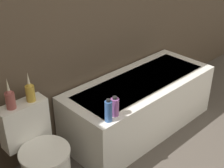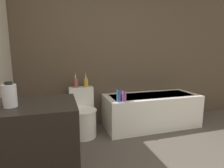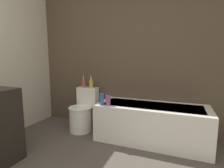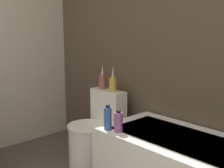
{
  "view_description": "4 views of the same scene",
  "coord_description": "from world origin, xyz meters",
  "px_view_note": "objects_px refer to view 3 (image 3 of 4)",
  "views": [
    {
      "loc": [
        -1.39,
        0.26,
        2.01
      ],
      "look_at": [
        0.13,
        1.84,
        0.81
      ],
      "focal_mm": 50.0,
      "sensor_mm": 36.0,
      "label": 1
    },
    {
      "loc": [
        -0.8,
        -0.61,
        1.25
      ],
      "look_at": [
        -0.07,
        1.85,
        0.81
      ],
      "focal_mm": 28.0,
      "sensor_mm": 36.0,
      "label": 2
    },
    {
      "loc": [
        1.08,
        -0.55,
        1.24
      ],
      "look_at": [
        0.12,
        1.87,
        0.87
      ],
      "focal_mm": 28.0,
      "sensor_mm": 36.0,
      "label": 3
    },
    {
      "loc": [
        1.75,
        0.18,
        1.4
      ],
      "look_at": [
        0.04,
        1.76,
        0.93
      ],
      "focal_mm": 50.0,
      "sensor_mm": 36.0,
      "label": 4
    }
  ],
  "objects_px": {
    "vase_gold": "(83,83)",
    "shampoo_bottle_tall": "(102,99)",
    "toilet": "(82,113)",
    "vase_silver": "(91,83)",
    "bathtub": "(151,123)",
    "shampoo_bottle_short": "(108,100)"
  },
  "relations": [
    {
      "from": "bathtub",
      "to": "toilet",
      "type": "distance_m",
      "value": 1.19
    },
    {
      "from": "bathtub",
      "to": "toilet",
      "type": "xyz_separation_m",
      "value": [
        -1.19,
        -0.02,
        0.02
      ]
    },
    {
      "from": "vase_silver",
      "to": "toilet",
      "type": "bearing_deg",
      "value": -113.92
    },
    {
      "from": "toilet",
      "to": "shampoo_bottle_tall",
      "type": "bearing_deg",
      "value": -27.42
    },
    {
      "from": "bathtub",
      "to": "shampoo_bottle_short",
      "type": "xyz_separation_m",
      "value": [
        -0.6,
        -0.25,
        0.36
      ]
    },
    {
      "from": "vase_gold",
      "to": "shampoo_bottle_tall",
      "type": "relative_size",
      "value": 1.25
    },
    {
      "from": "vase_gold",
      "to": "shampoo_bottle_short",
      "type": "relative_size",
      "value": 1.44
    },
    {
      "from": "bathtub",
      "to": "shampoo_bottle_short",
      "type": "distance_m",
      "value": 0.74
    },
    {
      "from": "bathtub",
      "to": "toilet",
      "type": "bearing_deg",
      "value": -179.19
    },
    {
      "from": "vase_silver",
      "to": "vase_gold",
      "type": "bearing_deg",
      "value": 176.97
    },
    {
      "from": "toilet",
      "to": "vase_silver",
      "type": "bearing_deg",
      "value": 66.08
    },
    {
      "from": "vase_silver",
      "to": "shampoo_bottle_short",
      "type": "distance_m",
      "value": 0.68
    },
    {
      "from": "toilet",
      "to": "shampoo_bottle_tall",
      "type": "relative_size",
      "value": 3.64
    },
    {
      "from": "vase_gold",
      "to": "vase_silver",
      "type": "distance_m",
      "value": 0.16
    },
    {
      "from": "toilet",
      "to": "shampoo_bottle_short",
      "type": "relative_size",
      "value": 4.19
    },
    {
      "from": "vase_gold",
      "to": "shampoo_bottle_tall",
      "type": "bearing_deg",
      "value": -37.91
    },
    {
      "from": "bathtub",
      "to": "toilet",
      "type": "relative_size",
      "value": 2.24
    },
    {
      "from": "bathtub",
      "to": "shampoo_bottle_tall",
      "type": "height_order",
      "value": "shampoo_bottle_tall"
    },
    {
      "from": "bathtub",
      "to": "vase_gold",
      "type": "relative_size",
      "value": 6.53
    },
    {
      "from": "vase_silver",
      "to": "shampoo_bottle_short",
      "type": "bearing_deg",
      "value": -39.22
    },
    {
      "from": "vase_silver",
      "to": "shampoo_bottle_tall",
      "type": "distance_m",
      "value": 0.62
    },
    {
      "from": "bathtub",
      "to": "shampoo_bottle_tall",
      "type": "bearing_deg",
      "value": -158.55
    }
  ]
}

